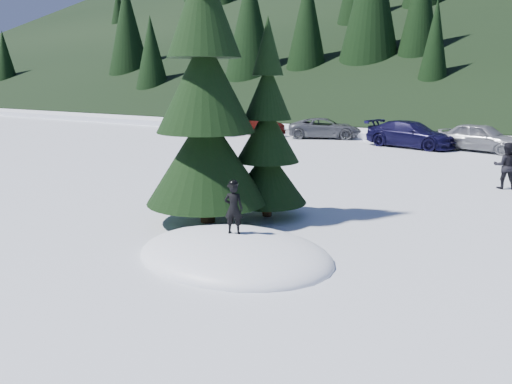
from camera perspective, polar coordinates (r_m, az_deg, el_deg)
The scene contains 11 objects.
ground at distance 10.89m, azimuth -2.45°, elevation -7.37°, with size 200.00×200.00×0.00m, color white.
snow_mound at distance 10.89m, azimuth -2.45°, elevation -7.37°, with size 4.48×3.52×0.96m, color white.
spruce_tall at distance 13.01m, azimuth -5.83°, elevation 10.79°, with size 3.20×3.20×8.60m.
spruce_short at distance 13.65m, azimuth 1.31°, elevation 5.81°, with size 2.20×2.20×5.37m.
child_skier at distance 10.73m, azimuth -2.58°, elevation -1.88°, with size 0.41×0.27×1.11m, color black.
adult_0 at distance 19.49m, azimuth 26.63°, elevation 2.70°, with size 0.79×0.62×1.63m, color black.
car_0 at distance 35.70m, azimuth -5.08°, elevation 7.76°, with size 1.73×4.30×1.47m, color black.
car_1 at distance 35.13m, azimuth 0.28°, elevation 7.66°, with size 1.46×4.19×1.38m, color #340B09.
car_2 at distance 33.42m, azimuth 7.91°, elevation 7.24°, with size 2.20×4.78×1.33m, color #51545A.
car_3 at distance 29.80m, azimuth 17.25°, elevation 6.32°, with size 2.08×5.13×1.49m, color black.
car_4 at distance 29.38m, azimuth 24.32°, elevation 5.71°, with size 1.79×4.44×1.51m, color gray.
Camera 1 is at (6.04, -8.26, 3.72)m, focal length 35.00 mm.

